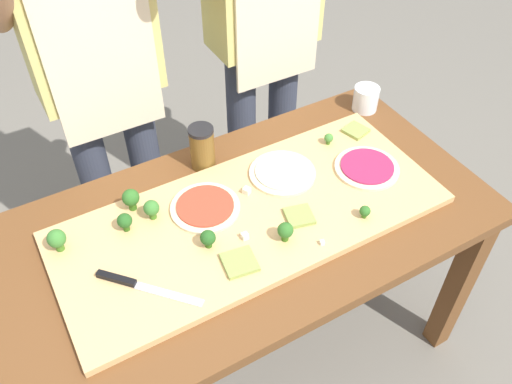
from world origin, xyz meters
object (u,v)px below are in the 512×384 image
pizza_slice_near_right (240,262)px  broccoli_floret_front_mid (57,239)px  broccoli_floret_front_left (125,221)px  flour_cup (366,100)px  broccoli_floret_center_left (208,238)px  prep_table (241,245)px  cheese_crumble_b (245,236)px  cheese_crumble_a (247,191)px  broccoli_floret_front_right (152,209)px  cook_left (97,64)px  sauce_jar (202,148)px  pizza_whole_cheese_artichoke (282,173)px  pizza_slice_near_left (356,131)px  broccoli_floret_back_mid (131,198)px  pizza_whole_tomato_red (205,207)px  pizza_slice_far_right (299,216)px  cook_right (264,18)px  broccoli_floret_back_right (329,138)px  cheese_crumble_c (322,243)px  chefs_knife (134,284)px  pizza_whole_beet_magenta (367,167)px  broccoli_floret_back_left (365,211)px  broccoli_floret_center_right (285,231)px

pizza_slice_near_right → broccoli_floret_front_mid: size_ratio=1.24×
broccoli_floret_front_left → flour_cup: flour_cup is taller
broccoli_floret_center_left → flour_cup: 0.85m
broccoli_floret_front_mid → broccoli_floret_front_left: (0.18, -0.02, -0.01)m
prep_table → cheese_crumble_b: (-0.03, -0.08, 0.14)m
broccoli_floret_front_left → cheese_crumble_a: 0.37m
broccoli_floret_front_left → cheese_crumble_b: broccoli_floret_front_left is taller
broccoli_floret_front_right → cook_left: (0.04, 0.52, 0.18)m
broccoli_floret_front_left → sauce_jar: (0.32, 0.16, 0.02)m
pizza_whole_cheese_artichoke → sauce_jar: 0.27m
prep_table → broccoli_floret_center_left: (-0.13, -0.05, 0.16)m
pizza_slice_near_left → broccoli_floret_back_mid: bearing=177.5°
prep_table → pizza_whole_tomato_red: 0.18m
pizza_slice_far_right → cook_right: size_ratio=0.05×
broccoli_floret_back_right → cheese_crumble_a: bearing=-168.6°
pizza_whole_cheese_artichoke → flour_cup: flour_cup is taller
cheese_crumble_c → cook_right: 0.92m
broccoli_floret_front_right → flour_cup: (0.88, 0.14, -0.02)m
cheese_crumble_a → cook_left: size_ratio=0.01×
prep_table → broccoli_floret_front_left: (-0.31, 0.11, 0.17)m
flour_cup → sauce_jar: sauce_jar is taller
pizza_whole_cheese_artichoke → pizza_slice_near_left: pizza_whole_cheese_artichoke is taller
cheese_crumble_b → cook_left: size_ratio=0.01×
pizza_slice_near_right → prep_table: bearing=60.6°
broccoli_floret_front_right → broccoli_floret_back_right: size_ratio=1.59×
broccoli_floret_back_right → pizza_slice_near_right: bearing=-149.3°
broccoli_floret_front_mid → flour_cup: 1.16m
broccoli_floret_center_left → sauce_jar: 0.36m
pizza_slice_near_left → cheese_crumble_c: (-0.38, -0.35, 0.00)m
chefs_knife → pizza_slice_near_left: 0.91m
pizza_whole_beet_magenta → broccoli_floret_back_right: (-0.03, 0.16, 0.02)m
pizza_slice_near_left → flour_cup: (0.13, 0.12, 0.01)m
cook_left → pizza_whole_beet_magenta: bearing=-46.8°
broccoli_floret_front_right → broccoli_floret_back_left: (0.53, -0.30, -0.01)m
broccoli_floret_center_right → broccoli_floret_back_left: (0.24, -0.04, -0.01)m
broccoli_floret_center_right → cheese_crumble_c: (0.08, -0.06, -0.03)m
chefs_knife → cheese_crumble_a: cheese_crumble_a is taller
cheese_crumble_c → broccoli_floret_center_left: bearing=151.5°
pizza_slice_near_left → broccoli_floret_center_left: (-0.66, -0.20, 0.03)m
pizza_whole_cheese_artichoke → broccoli_floret_front_right: (-0.42, 0.03, 0.03)m
pizza_slice_near_right → pizza_slice_far_right: size_ratio=1.12×
flour_cup → cook_right: cook_right is taller
chefs_knife → sauce_jar: 0.51m
broccoli_floret_center_right → broccoli_floret_center_left: size_ratio=1.08×
broccoli_floret_front_right → cook_left: size_ratio=0.04×
cheese_crumble_c → flour_cup: (0.52, 0.47, 0.01)m
broccoli_floret_back_mid → cook_right: (0.71, 0.46, 0.18)m
broccoli_floret_back_left → prep_table: bearing=149.8°
cook_right → pizza_slice_near_left: bearing=-81.2°
broccoli_floret_front_right → cheese_crumble_c: 0.49m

